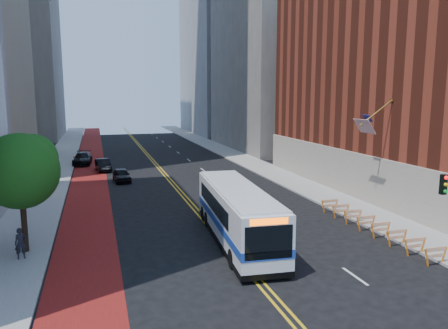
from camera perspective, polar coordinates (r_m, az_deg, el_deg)
The scene contains 17 objects.
ground at distance 22.88m, azimuth 3.44°, elevation -13.80°, with size 160.00×160.00×0.00m, color black.
sidewalk_left at distance 50.80m, azimuth -21.55°, elevation -1.48°, with size 4.00×140.00×0.15m, color gray.
sidewalk_right at distance 54.10m, azimuth 4.63°, elevation -0.24°, with size 4.00×140.00×0.15m, color gray.
bus_lane_paint at distance 50.59m, azimuth -17.15°, elevation -1.37°, with size 3.60×140.00×0.01m, color #640E10.
center_line_inner at distance 51.07m, azimuth -8.23°, elevation -0.96°, with size 0.14×140.00×0.01m, color gold.
center_line_outer at distance 51.12m, azimuth -7.83°, elevation -0.94°, with size 0.14×140.00×0.01m, color gold.
lane_dashes at distance 59.70m, azimuth -4.61°, elevation 0.58°, with size 0.14×98.20×0.01m.
brick_building at distance 43.17m, azimuth 26.61°, elevation 10.95°, with size 18.73×36.00×22.00m.
midrise_right_near at distance 75.04m, azimuth 7.91°, elevation 17.61°, with size 18.00×26.00×40.00m, color slate.
midrise_right_far at distance 104.31m, azimuth 1.36°, elevation 19.47°, with size 20.00×28.00×55.00m, color gray.
construction_barriers at distance 29.83m, azimuth 18.88°, elevation -7.38°, with size 1.42×10.91×1.00m.
street_tree at distance 26.45m, azimuth -24.95°, elevation -0.42°, with size 4.20×4.20×6.70m.
transit_bus at distance 26.71m, azimuth 1.66°, elevation -6.36°, with size 3.59×12.49×3.39m.
car_a at distance 46.17m, azimuth -13.23°, elevation -1.34°, with size 1.59×3.96×1.35m, color black.
car_b at distance 53.03m, azimuth -15.50°, elevation -0.06°, with size 1.48×4.24×1.40m, color black.
car_c at distance 58.61m, azimuth -18.00°, elevation 0.75°, with size 2.15×5.30×1.54m, color black.
pedestrian at distance 26.21m, azimuth -25.02°, elevation -9.32°, with size 0.62×0.41×1.69m, color black.
Camera 1 is at (-7.21, -19.79, 8.95)m, focal length 35.00 mm.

